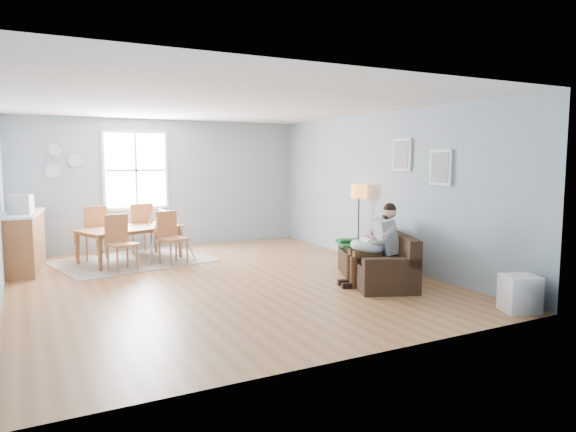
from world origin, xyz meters
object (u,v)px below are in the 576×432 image
floor_lamp (359,197)px  chair_nw (94,229)px  chair_sw (120,239)px  monitor (20,204)px  storage_cube (519,294)px  baby_swing (164,238)px  counter (25,241)px  chair_ne (140,225)px  father (376,242)px  dining_table (132,244)px  toddler (372,238)px  chair_se (170,234)px  sofa (379,264)px

floor_lamp → chair_nw: bearing=151.4°
chair_sw → monitor: monitor is taller
storage_cube → baby_swing: size_ratio=0.52×
storage_cube → monitor: bearing=136.2°
counter → chair_ne: bearing=16.5°
father → dining_table: bearing=129.5°
chair_nw → baby_swing: bearing=-26.5°
monitor → baby_swing: (2.36, 0.16, -0.73)m
floor_lamp → monitor: bearing=163.7°
dining_table → monitor: bearing=166.8°
floor_lamp → counter: 5.88m
chair_sw → counter: (-1.42, 0.84, -0.04)m
toddler → chair_sw: (-3.44, 2.39, -0.10)m
floor_lamp → monitor: 5.76m
toddler → counter: (-4.86, 3.23, -0.15)m
chair_se → chair_ne: (-0.28, 1.25, 0.04)m
toddler → chair_nw: (-3.70, 3.64, -0.07)m
floor_lamp → chair_se: (-3.17, 1.31, -0.64)m
storage_cube → chair_sw: size_ratio=0.53×
toddler → chair_sw: toddler is taller
sofa → chair_ne: size_ratio=2.03×
toddler → chair_ne: size_ratio=0.77×
toddler → chair_ne: chair_ne is taller
sofa → chair_se: (-2.52, 2.78, 0.27)m
floor_lamp → storage_cube: 3.70m
toddler → counter: size_ratio=0.43×
monitor → counter: bearing=84.6°
storage_cube → sofa: bearing=104.3°
chair_se → counter: counter is taller
counter → sofa: bearing=-35.1°
toddler → chair_ne: 4.75m
dining_table → chair_ne: chair_ne is taller
toddler → storage_cube: toddler is taller
sofa → storage_cube: size_ratio=4.02×
monitor → toddler: bearing=-30.7°
sofa → father: (-0.21, -0.21, 0.39)m
chair_sw → sofa: bearing=-36.9°
floor_lamp → baby_swing: 3.71m
chair_sw → counter: counter is taller
father → chair_se: size_ratio=1.30×
chair_se → monitor: 2.46m
dining_table → monitor: 1.97m
toddler → monitor: monitor is taller
chair_nw → counter: chair_nw is taller
chair_ne → counter: size_ratio=0.56×
chair_sw → storage_cube: bearing=-49.7°
father → chair_sw: father is taller
storage_cube → dining_table: bearing=124.0°
toddler → storage_cube: bearing=-76.9°
toddler → baby_swing: size_ratio=0.79×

